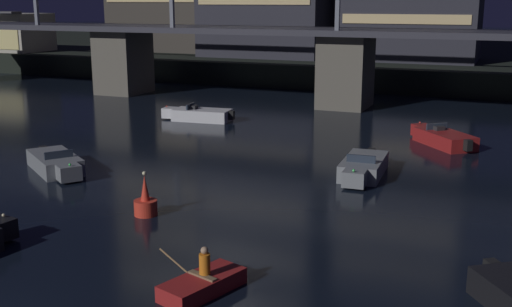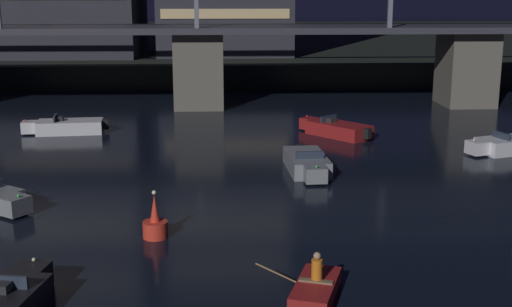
{
  "view_description": "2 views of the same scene",
  "coord_description": "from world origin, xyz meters",
  "views": [
    {
      "loc": [
        12.22,
        -10.12,
        8.13
      ],
      "look_at": [
        1.45,
        16.07,
        1.26
      ],
      "focal_mm": 44.48,
      "sensor_mm": 36.0,
      "label": 1
    },
    {
      "loc": [
        1.93,
        -13.44,
        8.7
      ],
      "look_at": [
        3.35,
        18.0,
        1.09
      ],
      "focal_mm": 48.08,
      "sensor_mm": 36.0,
      "label": 2
    }
  ],
  "objects": [
    {
      "name": "channel_buoy",
      "position": [
        -0.63,
        9.86,
        0.48
      ],
      "size": [
        0.9,
        0.9,
        1.76
      ],
      "color": "red",
      "rests_on": "ground"
    },
    {
      "name": "speedboat_far_left",
      "position": [
        -7.86,
        28.35,
        0.41
      ],
      "size": [
        5.23,
        2.16,
        1.16
      ],
      "color": "silver",
      "rests_on": "ground"
    },
    {
      "name": "dinghy_with_paddler",
      "position": [
        4.47,
        4.72,
        0.28
      ],
      "size": [
        2.66,
        2.81,
        1.36
      ],
      "color": "maroon",
      "rests_on": "ground"
    },
    {
      "name": "speedboat_mid_center",
      "position": [
        8.61,
        26.88,
        0.41
      ],
      "size": [
        4.17,
        4.57,
        1.16
      ],
      "color": "maroon",
      "rests_on": "ground"
    },
    {
      "name": "river_bridge",
      "position": [
        0.0,
        37.82,
        4.04
      ],
      "size": [
        87.02,
        6.4,
        9.38
      ],
      "color": "#605B51",
      "rests_on": "ground"
    },
    {
      "name": "speedboat_mid_left",
      "position": [
        5.88,
        18.66,
        0.41
      ],
      "size": [
        2.0,
        5.22,
        1.16
      ],
      "color": "gray",
      "rests_on": "ground"
    },
    {
      "name": "far_riverbank",
      "position": [
        0.0,
        85.83,
        1.1
      ],
      "size": [
        240.0,
        80.0,
        2.2
      ],
      "primitive_type": "cube",
      "color": "black",
      "rests_on": "ground"
    },
    {
      "name": "speedboat_mid_right",
      "position": [
        17.37,
        22.19,
        0.41
      ],
      "size": [
        5.13,
        2.97,
        1.16
      ],
      "color": "silver",
      "rests_on": "ground"
    }
  ]
}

